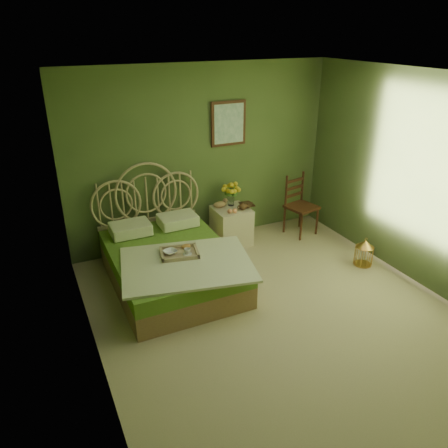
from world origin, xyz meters
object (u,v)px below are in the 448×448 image
bed (170,261)px  birdcage (364,253)px  chair (299,201)px  nightstand (231,221)px

bed → birdcage: 2.66m
chair → birdcage: (0.22, -1.29, -0.35)m
chair → birdcage: chair is taller
bed → nightstand: 1.38m
bed → birdcage: bearing=-15.7°
nightstand → birdcage: bearing=-45.9°
chair → birdcage: size_ratio=2.58×
birdcage → nightstand: bearing=134.1°
nightstand → chair: 1.15m
birdcage → bed: bearing=164.3°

